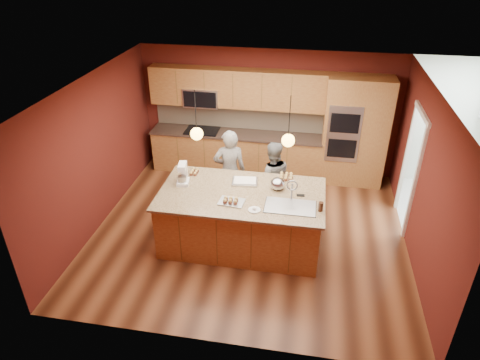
% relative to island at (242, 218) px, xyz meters
% --- Properties ---
extents(floor, '(5.50, 5.50, 0.00)m').
position_rel_island_xyz_m(floor, '(0.07, 0.34, -0.51)').
color(floor, '#432011').
rests_on(floor, ground).
extents(ceiling, '(5.50, 5.50, 0.00)m').
position_rel_island_xyz_m(ceiling, '(0.07, 0.34, 2.19)').
color(ceiling, white).
rests_on(ceiling, ground).
extents(wall_back, '(5.50, 0.00, 5.50)m').
position_rel_island_xyz_m(wall_back, '(0.07, 2.84, 0.84)').
color(wall_back, '#531914').
rests_on(wall_back, ground).
extents(wall_front, '(5.50, 0.00, 5.50)m').
position_rel_island_xyz_m(wall_front, '(0.07, -2.16, 0.84)').
color(wall_front, '#531914').
rests_on(wall_front, ground).
extents(wall_left, '(0.00, 5.00, 5.00)m').
position_rel_island_xyz_m(wall_left, '(-2.68, 0.34, 0.84)').
color(wall_left, '#531914').
rests_on(wall_left, ground).
extents(wall_right, '(0.00, 5.00, 5.00)m').
position_rel_island_xyz_m(wall_right, '(2.82, 0.34, 0.84)').
color(wall_right, '#531914').
rests_on(wall_right, ground).
extents(cabinet_run, '(3.74, 0.64, 2.30)m').
position_rel_island_xyz_m(cabinet_run, '(-0.61, 2.59, 0.47)').
color(cabinet_run, brown).
rests_on(cabinet_run, floor).
extents(oven_column, '(1.30, 0.62, 2.30)m').
position_rel_island_xyz_m(oven_column, '(1.92, 2.54, 0.64)').
color(oven_column, brown).
rests_on(oven_column, floor).
extents(doorway_trim, '(0.08, 1.11, 2.20)m').
position_rel_island_xyz_m(doorway_trim, '(2.80, 1.14, 0.54)').
color(doorway_trim, white).
rests_on(doorway_trim, wall_right).
extents(pendant_left, '(0.20, 0.20, 0.80)m').
position_rel_island_xyz_m(pendant_left, '(-0.72, 0.00, 1.49)').
color(pendant_left, black).
rests_on(pendant_left, ceiling).
extents(pendant_right, '(0.20, 0.20, 0.80)m').
position_rel_island_xyz_m(pendant_right, '(0.69, 0.00, 1.49)').
color(pendant_right, black).
rests_on(pendant_right, ceiling).
extents(island, '(2.71, 1.52, 1.38)m').
position_rel_island_xyz_m(island, '(0.00, 0.00, 0.00)').
color(island, brown).
rests_on(island, floor).
extents(person_left, '(0.68, 0.54, 1.65)m').
position_rel_island_xyz_m(person_left, '(-0.42, 1.01, 0.32)').
color(person_left, black).
rests_on(person_left, floor).
extents(person_right, '(0.83, 0.71, 1.48)m').
position_rel_island_xyz_m(person_right, '(0.38, 1.01, 0.23)').
color(person_right, slate).
rests_on(person_right, floor).
extents(stand_mixer, '(0.23, 0.29, 0.37)m').
position_rel_island_xyz_m(stand_mixer, '(-1.05, 0.15, 0.65)').
color(stand_mixer, white).
rests_on(stand_mixer, island).
extents(sheet_cake, '(0.46, 0.36, 0.05)m').
position_rel_island_xyz_m(sheet_cake, '(-0.02, 0.36, 0.51)').
color(sheet_cake, silver).
rests_on(sheet_cake, island).
extents(cooling_rack, '(0.42, 0.32, 0.02)m').
position_rel_island_xyz_m(cooling_rack, '(-0.12, -0.30, 0.50)').
color(cooling_rack, '#B7BABF').
rests_on(cooling_rack, island).
extents(mixing_bowl, '(0.25, 0.25, 0.21)m').
position_rel_island_xyz_m(mixing_bowl, '(0.55, 0.23, 0.59)').
color(mixing_bowl, '#B2B4B9').
rests_on(mixing_bowl, island).
extents(plate, '(0.19, 0.19, 0.01)m').
position_rel_island_xyz_m(plate, '(0.26, -0.46, 0.50)').
color(plate, silver).
rests_on(plate, island).
extents(tumbler, '(0.08, 0.08, 0.15)m').
position_rel_island_xyz_m(tumbler, '(1.26, -0.30, 0.56)').
color(tumbler, '#361E12').
rests_on(tumbler, island).
extents(phone, '(0.14, 0.08, 0.01)m').
position_rel_island_xyz_m(phone, '(0.94, 0.09, 0.49)').
color(phone, black).
rests_on(phone, island).
extents(cupcakes_left, '(0.15, 0.23, 0.07)m').
position_rel_island_xyz_m(cupcakes_left, '(-0.96, 0.52, 0.52)').
color(cupcakes_left, tan).
rests_on(cupcakes_left, island).
extents(cupcakes_rack, '(0.25, 0.17, 0.08)m').
position_rel_island_xyz_m(cupcakes_rack, '(-0.13, -0.33, 0.54)').
color(cupcakes_rack, tan).
rests_on(cupcakes_rack, island).
extents(cupcakes_right, '(0.25, 0.25, 0.07)m').
position_rel_island_xyz_m(cupcakes_right, '(0.66, 0.63, 0.53)').
color(cupcakes_right, tan).
rests_on(cupcakes_right, island).
extents(dryer, '(0.69, 0.71, 1.11)m').
position_rel_island_xyz_m(dryer, '(4.29, 1.93, 0.04)').
color(dryer, white).
rests_on(dryer, floor).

